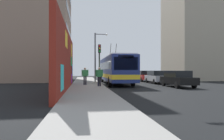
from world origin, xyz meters
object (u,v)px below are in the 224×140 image
Objects in this scene: parked_car_silver at (157,77)px; pedestrian_at_curb at (99,75)px; pedestrian_midblock at (85,75)px; traffic_light at (99,58)px; city_bus at (115,69)px; parked_car_red at (144,76)px; street_lamp at (97,54)px; parked_car_black at (178,78)px.

parked_car_silver is 9.12m from pedestrian_at_curb.
traffic_light is at bearing -88.61° from pedestrian_midblock.
city_bus is 2.87× the size of parked_car_silver.
parked_car_silver is 5.32m from parked_car_red.
parked_car_silver is 0.96× the size of parked_car_red.
street_lamp is (2.45, 7.25, 2.97)m from parked_car_silver.
traffic_light is (-3.14, 2.15, 1.15)m from city_bus.
parked_car_red is 1.07× the size of traffic_light.
parked_car_black is 11.19m from street_lamp.
street_lamp is (8.00, 7.25, 2.97)m from parked_car_black.
pedestrian_at_curb is at bearing 177.94° from street_lamp.
traffic_light is 5.68m from street_lamp.
pedestrian_midblock is at bearing 134.02° from parked_car_red.
traffic_light is (2.39, 7.35, 2.10)m from parked_car_black.
pedestrian_midblock is (-8.52, 8.82, 0.35)m from parked_car_red.
pedestrian_at_curb reaches higher than parked_car_silver.
traffic_light is at bearing 113.28° from parked_car_silver.
parked_car_red is 2.55× the size of pedestrian_midblock.
city_bus is 1.94× the size of street_lamp.
pedestrian_midblock reaches higher than parked_car_silver.
city_bus is 5.66m from pedestrian_at_curb.
pedestrian_midblock is at bearing 131.29° from city_bus.
street_lamp is (7.60, -0.27, 2.62)m from pedestrian_at_curb.
pedestrian_midblock reaches higher than parked_car_black.
parked_car_black is 9.13m from pedestrian_midblock.
street_lamp is at bearing -2.06° from pedestrian_at_curb.
traffic_light is at bearing 139.09° from parked_car_red.
parked_car_silver is at bearing 180.00° from parked_car_red.
pedestrian_at_curb reaches higher than parked_car_black.
parked_car_red is at bearing -35.68° from pedestrian_at_curb.
parked_car_silver is at bearing -66.72° from traffic_light.
street_lamp is (5.61, -0.10, 0.87)m from traffic_light.
traffic_light reaches higher than pedestrian_midblock.
street_lamp is at bearing 39.63° from city_bus.
city_bus reaches higher than pedestrian_at_curb.
street_lamp is at bearing -15.52° from pedestrian_midblock.
parked_car_black is (-5.53, -5.20, -0.95)m from city_bus.
parked_car_silver is at bearing -70.06° from pedestrian_midblock.
pedestrian_midblock is (2.35, 8.82, 0.35)m from parked_car_black.
pedestrian_at_curb is 0.42× the size of traffic_light.
city_bus reaches higher than parked_car_black.
pedestrian_midblock is at bearing 109.94° from parked_car_silver.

